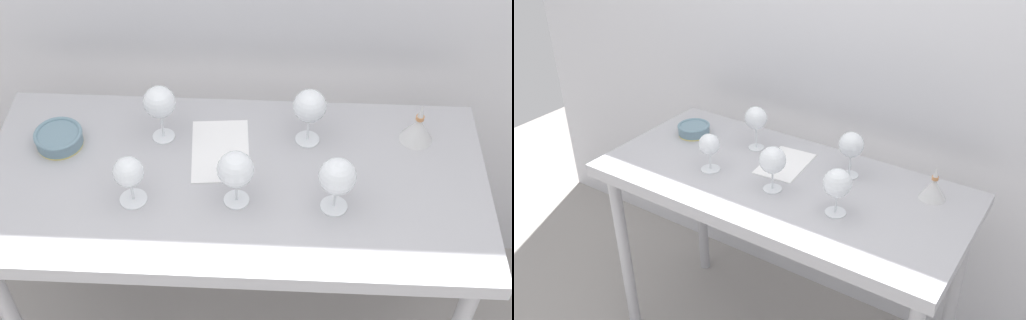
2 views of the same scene
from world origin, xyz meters
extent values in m
cube|color=#A9A9AE|center=(0.00, 0.00, 0.88)|extent=(1.40, 0.64, 0.04)
cube|color=#A9A9AE|center=(0.00, -0.33, 0.88)|extent=(1.40, 0.01, 0.05)
cylinder|color=#A9A9AE|center=(-0.64, 0.26, 0.43)|extent=(0.05, 0.05, 0.86)
cylinder|color=#A9A9AE|center=(0.64, 0.26, 0.43)|extent=(0.05, 0.05, 0.86)
cylinder|color=white|center=(-0.27, -0.09, 0.90)|extent=(0.07, 0.07, 0.00)
cylinder|color=white|center=(-0.27, -0.09, 0.94)|extent=(0.01, 0.01, 0.07)
sphere|color=white|center=(-0.27, -0.09, 1.01)|extent=(0.08, 0.08, 0.08)
cylinder|color=maroon|center=(-0.27, -0.09, 1.00)|extent=(0.06, 0.06, 0.03)
cylinder|color=white|center=(-0.22, 0.15, 0.90)|extent=(0.07, 0.07, 0.00)
cylinder|color=white|center=(-0.22, 0.15, 0.95)|extent=(0.01, 0.01, 0.09)
sphere|color=white|center=(-0.22, 0.15, 1.04)|extent=(0.09, 0.09, 0.09)
cylinder|color=maroon|center=(-0.22, 0.15, 1.02)|extent=(0.06, 0.06, 0.02)
cylinder|color=white|center=(0.20, 0.15, 0.90)|extent=(0.07, 0.07, 0.00)
cylinder|color=white|center=(0.20, 0.15, 0.95)|extent=(0.01, 0.01, 0.09)
sphere|color=white|center=(0.20, 0.15, 1.03)|extent=(0.09, 0.09, 0.09)
cylinder|color=maroon|center=(0.20, 0.15, 1.02)|extent=(0.07, 0.07, 0.02)
cylinder|color=white|center=(0.27, -0.09, 0.90)|extent=(0.07, 0.07, 0.00)
cylinder|color=white|center=(0.27, -0.09, 0.94)|extent=(0.01, 0.01, 0.07)
sphere|color=white|center=(0.27, -0.09, 1.02)|extent=(0.10, 0.10, 0.10)
cylinder|color=maroon|center=(0.27, -0.09, 1.00)|extent=(0.07, 0.07, 0.02)
cylinder|color=white|center=(0.01, -0.08, 0.90)|extent=(0.07, 0.07, 0.00)
cylinder|color=white|center=(0.01, -0.08, 0.94)|extent=(0.01, 0.01, 0.08)
sphere|color=white|center=(0.01, -0.08, 1.02)|extent=(0.10, 0.10, 0.10)
cylinder|color=#5A1826|center=(0.01, -0.08, 1.01)|extent=(0.07, 0.07, 0.02)
cube|color=white|center=(-0.05, 0.10, 0.90)|extent=(0.18, 0.26, 0.00)
cylinder|color=#DBCC66|center=(-0.51, 0.10, 0.90)|extent=(0.13, 0.13, 0.01)
cylinder|color=slate|center=(-0.51, 0.10, 0.92)|extent=(0.13, 0.13, 0.04)
torus|color=slate|center=(-0.51, 0.10, 0.94)|extent=(0.14, 0.14, 0.01)
cone|color=silver|center=(0.52, 0.17, 0.94)|extent=(0.10, 0.10, 0.08)
cylinder|color=#C17F4C|center=(0.52, 0.17, 0.98)|extent=(0.02, 0.02, 0.01)
cone|color=silver|center=(0.52, 0.17, 1.01)|extent=(0.02, 0.02, 0.04)
camera|label=1|loc=(0.12, -1.32, 2.36)|focal=50.07mm
camera|label=2|loc=(0.94, -1.53, 1.99)|focal=39.25mm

